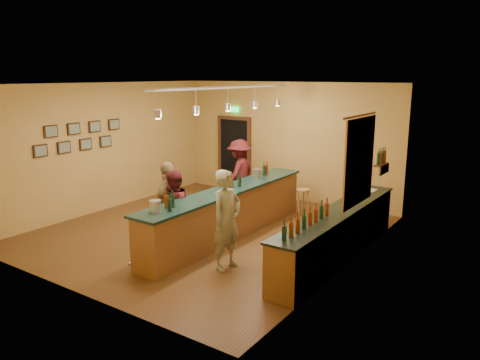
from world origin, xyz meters
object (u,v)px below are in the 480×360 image
Objects in this scene: customer_a at (174,209)px; customer_b at (169,203)px; bartender at (227,220)px; bar_stool at (303,195)px; customer_c at (239,173)px; back_counter at (338,234)px; tasting_bar at (228,209)px.

customer_b is (-0.26, 0.16, 0.06)m from customer_a.
bar_stool is at bearing 11.16° from bartender.
customer_b is 0.96× the size of customer_c.
tasting_bar reaches higher than back_counter.
customer_c reaches higher than tasting_bar.
tasting_bar is at bearing 127.11° from customer_b.
customer_c is at bearing 151.16° from back_counter.
bartender is (0.94, -1.35, 0.29)m from tasting_bar.
customer_c is (-0.39, 3.09, 0.03)m from customer_b.
bartender reaches higher than customer_c.
tasting_bar is 2.91× the size of customer_c.
back_counter is 2.91× the size of customer_a.
back_counter is 2.59× the size of customer_c.
back_counter is at bearing -49.21° from bar_stool.
bartender is 1.02× the size of customer_c.
bartender is 1.51m from customer_a.
back_counter is at bearing 97.36° from customer_b.
customer_a is 2.28× the size of bar_stool.
bar_stool is at bearing 87.04° from customer_c.
bartender reaches higher than back_counter.
customer_a reaches higher than tasting_bar.
customer_b is at bearing -160.81° from back_counter.
back_counter is at bearing 4.34° from tasting_bar.
customer_a reaches higher than back_counter.
customer_c is (-1.21, 2.16, 0.27)m from tasting_bar.
bartender is at bearing 27.22° from customer_c.
customer_b is at bearing -114.92° from bar_stool.
customer_b is 3.12m from customer_c.
customer_c is at bearing 175.44° from customer_b.
customer_a is at bearing -156.59° from back_counter.
tasting_bar is at bearing 129.27° from customer_a.
back_counter is at bearing 56.93° from customer_c.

